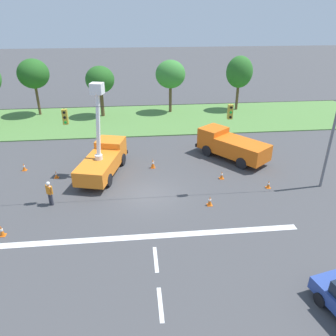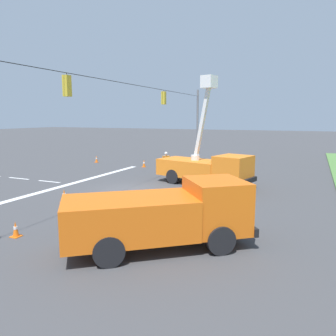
# 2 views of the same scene
# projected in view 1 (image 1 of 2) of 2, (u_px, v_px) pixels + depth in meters

# --- Properties ---
(ground_plane) EXTENTS (200.00, 200.00, 0.00)m
(ground_plane) POSITION_uv_depth(u_px,v_px,m) (149.00, 195.00, 23.62)
(ground_plane) COLOR #424244
(grass_verge) EXTENTS (56.00, 12.00, 0.10)m
(grass_verge) POSITION_uv_depth(u_px,v_px,m) (141.00, 119.00, 39.69)
(grass_verge) COLOR #517F3D
(grass_verge) RESTS_ON ground
(lane_markings) EXTENTS (17.60, 15.25, 0.01)m
(lane_markings) POSITION_uv_depth(u_px,v_px,m) (155.00, 253.00, 18.04)
(lane_markings) COLOR silver
(lane_markings) RESTS_ON ground
(signal_gantry) EXTENTS (26.20, 0.33, 7.20)m
(signal_gantry) POSITION_uv_depth(u_px,v_px,m) (148.00, 140.00, 21.76)
(signal_gantry) COLOR slate
(signal_gantry) RESTS_ON ground
(tree_west) EXTENTS (3.70, 3.77, 6.85)m
(tree_west) POSITION_uv_depth(u_px,v_px,m) (33.00, 74.00, 39.10)
(tree_west) COLOR brown
(tree_west) RESTS_ON ground
(tree_centre) EXTENTS (3.41, 3.32, 6.11)m
(tree_centre) POSITION_uv_depth(u_px,v_px,m) (100.00, 80.00, 38.84)
(tree_centre) COLOR brown
(tree_centre) RESTS_ON ground
(tree_east) EXTENTS (3.69, 3.20, 6.54)m
(tree_east) POSITION_uv_depth(u_px,v_px,m) (170.00, 75.00, 40.34)
(tree_east) COLOR brown
(tree_east) RESTS_ON ground
(tree_far_east) EXTENTS (3.35, 2.99, 6.89)m
(tree_far_east) POSITION_uv_depth(u_px,v_px,m) (239.00, 72.00, 41.25)
(tree_far_east) COLOR brown
(tree_far_east) RESTS_ON ground
(utility_truck_bucket_lift) EXTENTS (3.94, 7.05, 7.27)m
(utility_truck_bucket_lift) POSITION_uv_depth(u_px,v_px,m) (103.00, 158.00, 26.25)
(utility_truck_bucket_lift) COLOR orange
(utility_truck_bucket_lift) RESTS_ON ground
(utility_truck_support_near) EXTENTS (5.92, 6.59, 2.36)m
(utility_truck_support_near) POSITION_uv_depth(u_px,v_px,m) (231.00, 145.00, 28.97)
(utility_truck_support_near) COLOR orange
(utility_truck_support_near) RESTS_ON ground
(road_worker) EXTENTS (0.53, 0.45, 1.77)m
(road_worker) POSITION_uv_depth(u_px,v_px,m) (49.00, 192.00, 22.07)
(road_worker) COLOR #383842
(road_worker) RESTS_ON ground
(traffic_cone_foreground_left) EXTENTS (0.36, 0.36, 0.71)m
(traffic_cone_foreground_left) POSITION_uv_depth(u_px,v_px,m) (2.00, 231.00, 19.27)
(traffic_cone_foreground_left) COLOR orange
(traffic_cone_foreground_left) RESTS_ON ground
(traffic_cone_foreground_right) EXTENTS (0.36, 0.36, 0.61)m
(traffic_cone_foreground_right) POSITION_uv_depth(u_px,v_px,m) (56.00, 175.00, 25.92)
(traffic_cone_foreground_right) COLOR orange
(traffic_cone_foreground_right) RESTS_ON ground
(traffic_cone_mid_left) EXTENTS (0.36, 0.36, 0.63)m
(traffic_cone_mid_left) POSITION_uv_depth(u_px,v_px,m) (269.00, 184.00, 24.46)
(traffic_cone_mid_left) COLOR orange
(traffic_cone_mid_left) RESTS_ON ground
(traffic_cone_mid_right) EXTENTS (0.36, 0.36, 0.68)m
(traffic_cone_mid_right) POSITION_uv_depth(u_px,v_px,m) (222.00, 175.00, 25.77)
(traffic_cone_mid_right) COLOR orange
(traffic_cone_mid_right) RESTS_ON ground
(traffic_cone_lane_edge_a) EXTENTS (0.36, 0.36, 0.83)m
(traffic_cone_lane_edge_a) POSITION_uv_depth(u_px,v_px,m) (153.00, 163.00, 27.50)
(traffic_cone_lane_edge_a) COLOR orange
(traffic_cone_lane_edge_a) RESTS_ON ground
(traffic_cone_lane_edge_b) EXTENTS (0.36, 0.36, 0.67)m
(traffic_cone_lane_edge_b) POSITION_uv_depth(u_px,v_px,m) (24.00, 167.00, 27.09)
(traffic_cone_lane_edge_b) COLOR orange
(traffic_cone_lane_edge_b) RESTS_ON ground
(traffic_cone_far_left) EXTENTS (0.36, 0.36, 0.72)m
(traffic_cone_far_left) POSITION_uv_depth(u_px,v_px,m) (210.00, 201.00, 22.26)
(traffic_cone_far_left) COLOR orange
(traffic_cone_far_left) RESTS_ON ground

